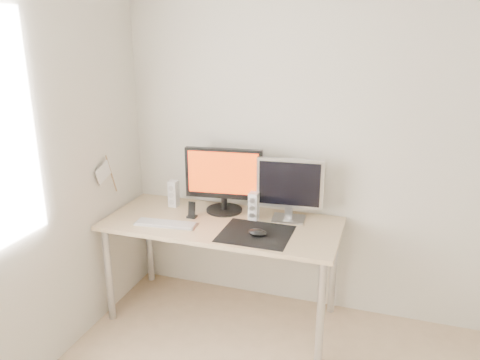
# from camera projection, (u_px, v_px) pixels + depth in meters

# --- Properties ---
(wall_back) EXTENTS (3.50, 0.00, 3.50)m
(wall_back) POSITION_uv_depth(u_px,v_px,m) (372.00, 146.00, 3.09)
(wall_back) COLOR silver
(wall_back) RESTS_ON ground
(mousepad) EXTENTS (0.45, 0.40, 0.00)m
(mousepad) POSITION_uv_depth(u_px,v_px,m) (256.00, 234.00, 3.00)
(mousepad) COLOR black
(mousepad) RESTS_ON desk
(mouse) EXTENTS (0.12, 0.07, 0.04)m
(mouse) POSITION_uv_depth(u_px,v_px,m) (257.00, 233.00, 2.96)
(mouse) COLOR black
(mouse) RESTS_ON mousepad
(desk) EXTENTS (1.60, 0.70, 0.73)m
(desk) POSITION_uv_depth(u_px,v_px,m) (222.00, 232.00, 3.21)
(desk) COLOR #D1B587
(desk) RESTS_ON ground
(main_monitor) EXTENTS (0.55, 0.29, 0.47)m
(main_monitor) POSITION_uv_depth(u_px,v_px,m) (224.00, 178.00, 3.30)
(main_monitor) COLOR black
(main_monitor) RESTS_ON desk
(second_monitor) EXTENTS (0.45, 0.18, 0.43)m
(second_monitor) POSITION_uv_depth(u_px,v_px,m) (290.00, 187.00, 3.15)
(second_monitor) COLOR #B5B5B7
(second_monitor) RESTS_ON desk
(speaker_left) EXTENTS (0.06, 0.08, 0.20)m
(speaker_left) POSITION_uv_depth(u_px,v_px,m) (174.00, 194.00, 3.45)
(speaker_left) COLOR white
(speaker_left) RESTS_ON desk
(speaker_right) EXTENTS (0.06, 0.08, 0.20)m
(speaker_right) POSITION_uv_depth(u_px,v_px,m) (254.00, 206.00, 3.20)
(speaker_right) COLOR white
(speaker_right) RESTS_ON desk
(keyboard) EXTENTS (0.43, 0.16, 0.02)m
(keyboard) POSITION_uv_depth(u_px,v_px,m) (166.00, 224.00, 3.14)
(keyboard) COLOR #AFAFB1
(keyboard) RESTS_ON desk
(phone_dock) EXTENTS (0.06, 0.05, 0.11)m
(phone_dock) POSITION_uv_depth(u_px,v_px,m) (192.00, 213.00, 3.25)
(phone_dock) COLOR black
(phone_dock) RESTS_ON desk
(pennant) EXTENTS (0.01, 0.23, 0.29)m
(pennant) POSITION_uv_depth(u_px,v_px,m) (106.00, 173.00, 3.20)
(pennant) COLOR #A57F54
(pennant) RESTS_ON wall_left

